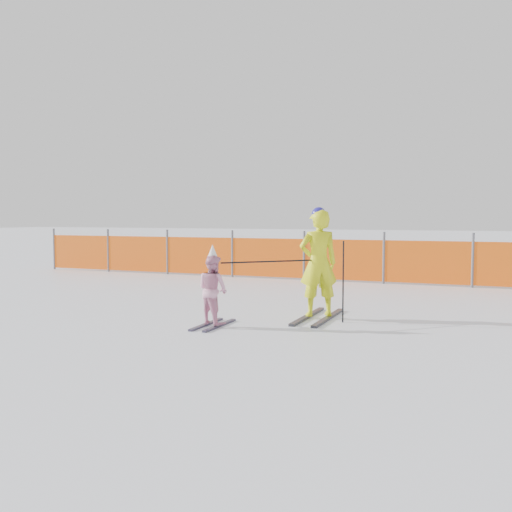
% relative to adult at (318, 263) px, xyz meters
% --- Properties ---
extents(ground, '(120.00, 120.00, 0.00)m').
position_rel_adult_xyz_m(ground, '(-0.89, -0.94, -0.88)').
color(ground, white).
rests_on(ground, ground).
extents(adult, '(0.73, 1.66, 1.77)m').
position_rel_adult_xyz_m(adult, '(0.00, 0.00, 0.00)').
color(adult, black).
rests_on(adult, ground).
extents(child, '(0.61, 1.01, 1.21)m').
position_rel_adult_xyz_m(child, '(-1.27, -1.20, -0.33)').
color(child, black).
rests_on(child, ground).
extents(ski_poles, '(1.65, 1.05, 1.25)m').
position_rel_adult_xyz_m(ski_poles, '(-0.14, -0.42, -0.09)').
color(ski_poles, black).
rests_on(ski_poles, ground).
extents(safety_fence, '(14.12, 0.06, 1.25)m').
position_rel_adult_xyz_m(safety_fence, '(-2.79, 5.10, -0.32)').
color(safety_fence, '#595960').
rests_on(safety_fence, ground).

